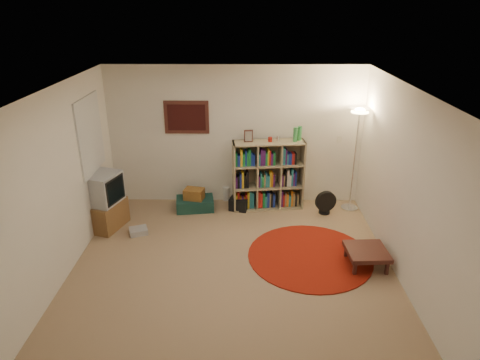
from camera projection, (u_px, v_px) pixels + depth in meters
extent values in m
cube|color=#947656|center=(232.00, 269.00, 6.01)|extent=(4.50, 4.50, 0.02)
cube|color=white|center=(231.00, 89.00, 5.04)|extent=(4.50, 4.50, 0.02)
cube|color=silver|center=(235.00, 136.00, 7.61)|extent=(4.50, 0.02, 2.50)
cube|color=silver|center=(224.00, 300.00, 3.44)|extent=(4.50, 0.02, 2.50)
cube|color=silver|center=(58.00, 186.00, 5.54)|extent=(0.02, 4.50, 2.50)
cube|color=silver|center=(407.00, 188.00, 5.50)|extent=(0.02, 4.50, 2.50)
cube|color=#3D1A15|center=(187.00, 117.00, 7.45)|extent=(0.78, 0.04, 0.58)
cube|color=#400E0C|center=(186.00, 118.00, 7.43)|extent=(0.66, 0.01, 0.46)
cube|color=white|center=(90.00, 135.00, 6.63)|extent=(0.03, 1.00, 1.20)
cube|color=beige|center=(339.00, 140.00, 7.59)|extent=(0.08, 0.01, 0.12)
cube|color=#9B8C67|center=(267.00, 206.00, 7.80)|extent=(1.28, 0.49, 0.03)
cube|color=#9B8C67|center=(269.00, 142.00, 7.33)|extent=(1.28, 0.49, 0.03)
cube|color=#9B8C67|center=(234.00, 177.00, 7.51)|extent=(0.07, 0.36, 1.24)
cube|color=#9B8C67|center=(302.00, 174.00, 7.63)|extent=(0.07, 0.36, 1.24)
cube|color=#9B8C67|center=(267.00, 172.00, 7.72)|extent=(1.24, 0.16, 1.24)
cube|color=#9B8C67|center=(257.00, 176.00, 7.55)|extent=(0.06, 0.34, 1.19)
cube|color=#9B8C67|center=(280.00, 175.00, 7.59)|extent=(0.06, 0.34, 1.19)
cube|color=#9B8C67|center=(268.00, 186.00, 7.65)|extent=(1.22, 0.47, 0.03)
cube|color=#9B8C67|center=(268.00, 164.00, 7.49)|extent=(1.22, 0.47, 0.03)
cube|color=gold|center=(236.00, 201.00, 7.66)|extent=(0.05, 0.15, 0.27)
cube|color=#AD1D18|center=(238.00, 199.00, 7.65)|extent=(0.05, 0.15, 0.32)
cube|color=#C66818|center=(240.00, 202.00, 7.68)|extent=(0.05, 0.15, 0.22)
cube|color=#4C1863|center=(243.00, 202.00, 7.68)|extent=(0.05, 0.15, 0.22)
cube|color=#C66818|center=(244.00, 202.00, 7.69)|extent=(0.04, 0.14, 0.20)
cube|color=#AD1D18|center=(246.00, 200.00, 7.68)|extent=(0.04, 0.14, 0.26)
cube|color=gold|center=(248.00, 199.00, 7.67)|extent=(0.05, 0.15, 0.31)
cube|color=teal|center=(250.00, 199.00, 7.67)|extent=(0.05, 0.15, 0.32)
cube|color=teal|center=(253.00, 200.00, 7.68)|extent=(0.05, 0.15, 0.29)
cube|color=#4C1863|center=(236.00, 182.00, 7.52)|extent=(0.06, 0.15, 0.20)
cube|color=black|center=(238.00, 181.00, 7.52)|extent=(0.05, 0.15, 0.22)
cube|color=navy|center=(240.00, 180.00, 7.51)|extent=(0.05, 0.14, 0.26)
cube|color=gold|center=(242.00, 179.00, 7.51)|extent=(0.05, 0.15, 0.30)
cube|color=black|center=(245.00, 181.00, 7.53)|extent=(0.05, 0.15, 0.23)
cube|color=black|center=(247.00, 179.00, 7.51)|extent=(0.06, 0.15, 0.31)
cube|color=#187C34|center=(236.00, 159.00, 7.35)|extent=(0.06, 0.15, 0.25)
cube|color=navy|center=(239.00, 160.00, 7.36)|extent=(0.06, 0.15, 0.20)
cube|color=gold|center=(241.00, 157.00, 7.35)|extent=(0.05, 0.15, 0.31)
cube|color=#187C34|center=(244.00, 159.00, 7.37)|extent=(0.06, 0.15, 0.23)
cube|color=navy|center=(246.00, 158.00, 7.36)|extent=(0.04, 0.14, 0.28)
cube|color=#187C34|center=(247.00, 159.00, 7.37)|extent=(0.04, 0.14, 0.26)
cube|color=#187C34|center=(249.00, 157.00, 7.36)|extent=(0.06, 0.15, 0.30)
cube|color=navy|center=(251.00, 159.00, 7.38)|extent=(0.04, 0.14, 0.25)
cube|color=navy|center=(253.00, 160.00, 7.39)|extent=(0.05, 0.15, 0.21)
cube|color=#AD1D18|center=(259.00, 199.00, 7.69)|extent=(0.05, 0.15, 0.30)
cube|color=#AD1D18|center=(261.00, 199.00, 7.70)|extent=(0.05, 0.15, 0.28)
cube|color=#187C34|center=(263.00, 199.00, 7.70)|extent=(0.06, 0.15, 0.28)
cube|color=teal|center=(266.00, 201.00, 7.72)|extent=(0.05, 0.15, 0.21)
cube|color=navy|center=(268.00, 199.00, 7.71)|extent=(0.06, 0.15, 0.29)
cube|color=olive|center=(270.00, 200.00, 7.72)|extent=(0.04, 0.14, 0.25)
cube|color=black|center=(271.00, 199.00, 7.72)|extent=(0.05, 0.14, 0.29)
cube|color=navy|center=(273.00, 200.00, 7.73)|extent=(0.05, 0.15, 0.24)
cube|color=#4C1863|center=(259.00, 181.00, 7.55)|extent=(0.04, 0.14, 0.21)
cube|color=teal|center=(261.00, 179.00, 7.55)|extent=(0.04, 0.14, 0.26)
cube|color=#187C34|center=(263.00, 181.00, 7.56)|extent=(0.05, 0.14, 0.20)
cube|color=olive|center=(264.00, 180.00, 7.56)|extent=(0.04, 0.14, 0.24)
cube|color=teal|center=(266.00, 179.00, 7.56)|extent=(0.04, 0.14, 0.26)
cube|color=teal|center=(268.00, 180.00, 7.57)|extent=(0.06, 0.15, 0.21)
cube|color=gold|center=(270.00, 179.00, 7.56)|extent=(0.04, 0.14, 0.28)
cube|color=#C66818|center=(272.00, 179.00, 7.56)|extent=(0.04, 0.14, 0.28)
cube|color=#4C1863|center=(273.00, 180.00, 7.57)|extent=(0.04, 0.14, 0.23)
cube|color=teal|center=(259.00, 159.00, 7.40)|extent=(0.04, 0.14, 0.21)
cube|color=#4C1863|center=(261.00, 157.00, 7.38)|extent=(0.05, 0.15, 0.29)
cube|color=#4C1863|center=(264.00, 157.00, 7.39)|extent=(0.06, 0.15, 0.28)
cube|color=#187C34|center=(266.00, 159.00, 7.40)|extent=(0.05, 0.15, 0.23)
cube|color=gold|center=(268.00, 157.00, 7.39)|extent=(0.04, 0.14, 0.30)
cube|color=#AD1D18|center=(270.00, 158.00, 7.40)|extent=(0.04, 0.14, 0.27)
cube|color=#4C1863|center=(271.00, 159.00, 7.42)|extent=(0.05, 0.14, 0.21)
cube|color=#187C34|center=(274.00, 158.00, 7.42)|extent=(0.06, 0.15, 0.23)
cube|color=#4C1863|center=(281.00, 198.00, 7.73)|extent=(0.05, 0.14, 0.30)
cube|color=#AD1D18|center=(283.00, 200.00, 7.75)|extent=(0.05, 0.14, 0.23)
cube|color=olive|center=(285.00, 199.00, 7.74)|extent=(0.04, 0.14, 0.27)
cube|color=#C66818|center=(287.00, 199.00, 7.75)|extent=(0.05, 0.15, 0.24)
cube|color=teal|center=(289.00, 200.00, 7.76)|extent=(0.06, 0.15, 0.21)
cube|color=#C66818|center=(291.00, 198.00, 7.75)|extent=(0.05, 0.14, 0.29)
cube|color=olive|center=(293.00, 199.00, 7.76)|extent=(0.05, 0.15, 0.25)
cube|color=black|center=(295.00, 200.00, 7.77)|extent=(0.05, 0.15, 0.20)
cube|color=olive|center=(297.00, 199.00, 7.77)|extent=(0.04, 0.14, 0.23)
cube|color=#4C1863|center=(282.00, 180.00, 7.59)|extent=(0.04, 0.14, 0.20)
cube|color=olive|center=(284.00, 180.00, 7.60)|extent=(0.04, 0.14, 0.21)
cube|color=black|center=(285.00, 178.00, 7.58)|extent=(0.05, 0.14, 0.28)
cube|color=silver|center=(287.00, 177.00, 7.58)|extent=(0.05, 0.15, 0.31)
cube|color=silver|center=(289.00, 180.00, 7.61)|extent=(0.05, 0.15, 0.20)
cube|color=teal|center=(292.00, 177.00, 7.59)|extent=(0.04, 0.14, 0.32)
cube|color=#4C1863|center=(293.00, 179.00, 7.61)|extent=(0.05, 0.14, 0.23)
cube|color=navy|center=(295.00, 178.00, 7.60)|extent=(0.04, 0.14, 0.26)
cube|color=teal|center=(284.00, 156.00, 7.42)|extent=(0.06, 0.15, 0.31)
cube|color=#4C1863|center=(286.00, 157.00, 7.43)|extent=(0.04, 0.14, 0.28)
cube|color=teal|center=(287.00, 159.00, 7.45)|extent=(0.04, 0.14, 0.20)
cube|color=navy|center=(289.00, 158.00, 7.45)|extent=(0.04, 0.14, 0.22)
cube|color=navy|center=(290.00, 158.00, 7.45)|extent=(0.04, 0.14, 0.21)
cube|color=#AD1D18|center=(293.00, 158.00, 7.45)|extent=(0.06, 0.15, 0.21)
cube|color=black|center=(295.00, 158.00, 7.46)|extent=(0.05, 0.15, 0.21)
cube|color=#3D1A15|center=(248.00, 136.00, 7.27)|extent=(0.15, 0.03, 0.21)
cube|color=gray|center=(248.00, 136.00, 7.26)|extent=(0.12, 0.02, 0.17)
cylinder|color=#A1180E|center=(270.00, 139.00, 7.31)|extent=(0.08, 0.08, 0.08)
cylinder|color=white|center=(278.00, 139.00, 7.32)|extent=(0.07, 0.07, 0.10)
cylinder|color=green|center=(295.00, 135.00, 7.29)|extent=(0.08, 0.08, 0.25)
cylinder|color=green|center=(300.00, 133.00, 7.35)|extent=(0.08, 0.08, 0.25)
cylinder|color=white|center=(349.00, 208.00, 7.74)|extent=(0.36, 0.36, 0.03)
cylinder|color=white|center=(354.00, 163.00, 7.40)|extent=(0.03, 0.03, 1.72)
cone|color=white|center=(360.00, 112.00, 7.06)|extent=(0.43, 0.43, 0.14)
cylinder|color=#FFD88C|center=(360.00, 112.00, 7.06)|extent=(0.35, 0.35, 0.02)
cylinder|color=black|center=(324.00, 212.00, 7.57)|extent=(0.24, 0.24, 0.03)
cylinder|color=black|center=(325.00, 207.00, 7.54)|extent=(0.05, 0.05, 0.15)
cylinder|color=black|center=(326.00, 201.00, 7.47)|extent=(0.38, 0.16, 0.37)
cube|color=brown|center=(107.00, 215.00, 7.03)|extent=(0.63, 0.76, 0.45)
cube|color=#A7A8AC|center=(103.00, 188.00, 6.85)|extent=(0.60, 0.65, 0.50)
cube|color=black|center=(115.00, 190.00, 6.78)|extent=(0.16, 0.45, 0.42)
cube|color=black|center=(116.00, 190.00, 6.78)|extent=(0.14, 0.40, 0.36)
cube|color=#A7A8AC|center=(139.00, 231.00, 6.89)|extent=(0.34, 0.31, 0.09)
cube|color=#13342D|center=(195.00, 204.00, 7.68)|extent=(0.71, 0.51, 0.21)
cube|color=brown|center=(194.00, 194.00, 7.59)|extent=(0.38, 0.31, 0.19)
cube|color=black|center=(239.00, 204.00, 7.68)|extent=(0.38, 0.35, 0.22)
cylinder|color=silver|center=(226.00, 193.00, 8.03)|extent=(0.14, 0.14, 0.27)
cylinder|color=maroon|center=(310.00, 256.00, 6.29)|extent=(1.82, 1.82, 0.02)
cube|color=#3D1A15|center=(367.00, 252.00, 6.00)|extent=(0.59, 0.59, 0.07)
cube|color=#3D1A15|center=(355.00, 269.00, 5.83)|extent=(0.05, 0.05, 0.20)
cube|color=#3D1A15|center=(387.00, 268.00, 5.85)|extent=(0.05, 0.05, 0.20)
cube|color=#3D1A15|center=(346.00, 251.00, 6.24)|extent=(0.05, 0.05, 0.20)
cube|color=#3D1A15|center=(376.00, 250.00, 6.26)|extent=(0.05, 0.05, 0.20)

